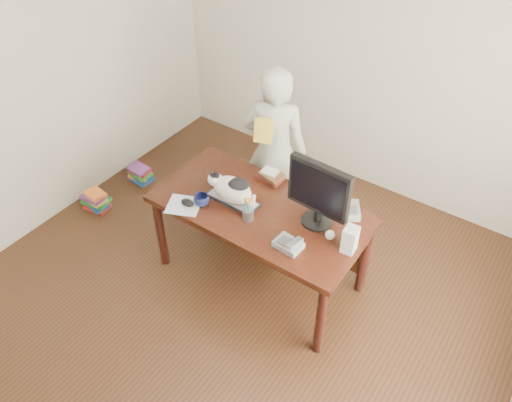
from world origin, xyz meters
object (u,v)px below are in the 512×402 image
object	(u,v)px
baseball	(330,235)
book_pile_a	(96,200)
calculator	(350,210)
book_pile_b	(140,174)
coffee_mug	(202,200)
person	(274,150)
cat	(231,188)
book_stack	(271,176)
desk	(266,216)
pen_cup	(248,213)
phone	(289,244)
keyboard	(233,200)
mouse	(187,203)
speaker	(350,240)
monitor	(319,192)

from	to	relation	value
baseball	book_pile_a	world-z (taller)	baseball
calculator	book_pile_b	distance (m)	2.39
coffee_mug	book_pile_a	world-z (taller)	coffee_mug
person	book_pile_b	bearing A→B (deg)	-7.58
cat	book_stack	bearing A→B (deg)	76.94
baseball	person	bearing A→B (deg)	143.86
book_pile_a	person	bearing A→B (deg)	30.45
desk	pen_cup	world-z (taller)	pen_cup
book_pile_b	phone	bearing A→B (deg)	-15.09
cat	person	distance (m)	0.72
desk	book_pile_a	distance (m)	1.85
calculator	keyboard	bearing A→B (deg)	174.62
desk	keyboard	xyz separation A→B (m)	(-0.20, -0.13, 0.16)
coffee_mug	book_pile_b	world-z (taller)	coffee_mug
keyboard	mouse	bearing A→B (deg)	-136.73
person	desk	bearing A→B (deg)	98.22
baseball	book_stack	bearing A→B (deg)	155.62
desk	speaker	distance (m)	0.77
phone	calculator	distance (m)	0.57
pen_cup	person	distance (m)	0.86
mouse	book_stack	world-z (taller)	book_stack
calculator	cat	bearing A→B (deg)	174.34
monitor	speaker	xyz separation A→B (m)	(0.31, -0.10, -0.19)
desk	phone	size ratio (longest dim) A/B	8.22
phone	book_pile_a	distance (m)	2.25
mouse	speaker	xyz separation A→B (m)	(1.18, 0.27, 0.07)
mouse	book_pile_a	xyz separation A→B (m)	(-1.30, 0.08, -0.69)
monitor	book_stack	world-z (taller)	monitor
cat	pen_cup	size ratio (longest dim) A/B	1.96
book_pile_a	speaker	bearing A→B (deg)	4.36
person	book_pile_a	bearing A→B (deg)	10.87
keyboard	cat	size ratio (longest dim) A/B	1.03
pen_cup	speaker	world-z (taller)	pen_cup
keyboard	mouse	size ratio (longest dim) A/B	3.25
cat	phone	xyz separation A→B (m)	(0.61, -0.16, -0.09)
cat	phone	world-z (taller)	cat
desk	pen_cup	bearing A→B (deg)	-89.81
keyboard	speaker	world-z (taller)	speaker
person	mouse	bearing A→B (deg)	61.23
mouse	monitor	bearing A→B (deg)	-1.04
keyboard	pen_cup	distance (m)	0.23
cat	speaker	size ratio (longest dim) A/B	2.03
pen_cup	book_stack	distance (m)	0.49
coffee_mug	phone	xyz separation A→B (m)	(0.76, 0.00, -0.02)
monitor	book_pile_b	world-z (taller)	monitor
phone	baseball	size ratio (longest dim) A/B	2.83
desk	keyboard	size ratio (longest dim) A/B	3.85
mouse	phone	xyz separation A→B (m)	(0.84, 0.06, 0.00)
desk	coffee_mug	bearing A→B (deg)	-140.97
speaker	baseball	xyz separation A→B (m)	(-0.15, 0.02, -0.07)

